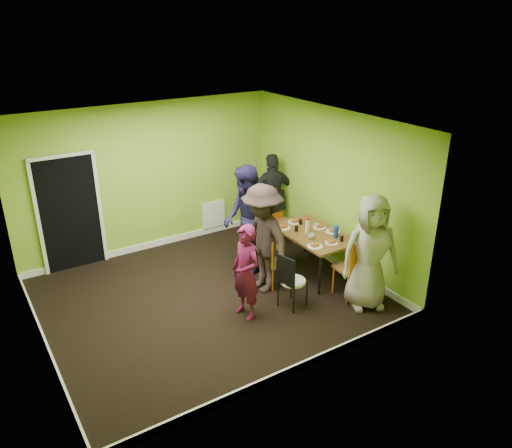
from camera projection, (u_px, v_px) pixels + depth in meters
The scene contains 28 objects.
ground at pixel (208, 297), 8.08m from camera, with size 5.00×5.00×0.00m, color black.
room_walls at pixel (203, 241), 7.71m from camera, with size 5.04×4.54×2.82m.
dining_table at pixel (313, 236), 8.60m from camera, with size 0.90×1.50×0.75m.
chair_left_far at pixel (263, 241), 8.64m from camera, with size 0.54×0.54×1.07m.
chair_left_near at pixel (273, 259), 8.21m from camera, with size 0.42×0.41×0.89m.
chair_back_end at pixel (277, 207), 9.80m from camera, with size 0.48×0.54×1.01m.
chair_front_end at pixel (354, 265), 7.83m from camera, with size 0.46×0.46×1.05m.
chair_bentwood at pixel (290, 279), 7.61m from camera, with size 0.43×0.42×0.91m.
easel at pixel (255, 197), 10.06m from camera, with size 0.65×0.61×1.61m.
plate_near_left at pixel (283, 228), 8.76m from camera, with size 0.26×0.26×0.01m, color white.
plate_near_right at pixel (315, 246), 8.07m from camera, with size 0.26×0.26×0.01m, color white.
plate_far_back at pixel (295, 222), 8.99m from camera, with size 0.26×0.26×0.01m, color white.
plate_far_front at pixel (332, 243), 8.19m from camera, with size 0.22×0.22×0.01m, color white.
plate_wall_back at pixel (319, 227), 8.77m from camera, with size 0.23×0.23×0.01m, color white.
plate_wall_front at pixel (333, 232), 8.61m from camera, with size 0.25×0.25×0.01m, color white.
thermos at pixel (307, 226), 8.54m from camera, with size 0.07×0.07×0.24m, color white.
blue_bottle at pixel (336, 232), 8.36m from camera, with size 0.08×0.08×0.21m, color #1630AA.
orange_bottle at pixel (307, 227), 8.71m from camera, with size 0.04×0.04×0.08m, color orange.
glass_mid at pixel (296, 228), 8.62m from camera, with size 0.06×0.06×0.11m, color black.
glass_back at pixel (300, 222), 8.90m from camera, with size 0.07×0.07×0.09m, color black.
glass_front at pixel (342, 238), 8.24m from camera, with size 0.06×0.06×0.10m, color black.
cup_a at pixel (311, 236), 8.34m from camera, with size 0.11×0.11×0.09m, color white.
cup_b at pixel (316, 226), 8.74m from camera, with size 0.09×0.09×0.08m, color white.
person_standing at pixel (246, 272), 7.30m from camera, with size 0.54×0.35×1.48m, color #590F35.
person_left_far at pixel (246, 220), 8.55m from camera, with size 0.93×0.73×1.91m, color #191637.
person_left_near at pixel (262, 239), 7.97m from camera, with size 1.17×0.68×1.82m, color black.
person_back_end at pixel (273, 196), 9.91m from camera, with size 1.02×0.42×1.74m, color black.
person_front_end at pixel (370, 252), 7.51m from camera, with size 0.89×0.58×1.83m, color gray.
Camera 1 is at (-3.08, -6.29, 4.27)m, focal length 35.00 mm.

